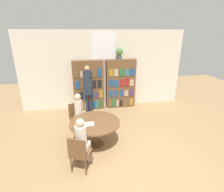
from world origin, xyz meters
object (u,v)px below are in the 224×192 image
object	(u,v)px
bookshelf_left	(89,85)
librarian_standing	(88,85)
reading_table	(95,125)
bookshelf_right	(121,84)
seated_reader_left	(79,112)
chair_left_side	(77,116)
seated_reader_right	(82,140)
chair_near_camera	(79,152)
flower_vase	(119,52)

from	to	relation	value
bookshelf_left	librarian_standing	world-z (taller)	bookshelf_left
reading_table	librarian_standing	xyz separation A→B (m)	(-0.06, 1.98, 0.52)
bookshelf_right	seated_reader_left	bearing A→B (deg)	-133.08
chair_left_side	seated_reader_left	size ratio (longest dim) A/B	0.71
chair_left_side	seated_reader_right	bearing A→B (deg)	65.93
reading_table	librarian_standing	distance (m)	2.05
bookshelf_left	librarian_standing	distance (m)	0.53
reading_table	seated_reader_right	size ratio (longest dim) A/B	1.07
seated_reader_right	librarian_standing	world-z (taller)	librarian_standing
seated_reader_right	chair_near_camera	bearing A→B (deg)	-90.00
seated_reader_left	seated_reader_right	world-z (taller)	seated_reader_left
seated_reader_right	bookshelf_right	bearing A→B (deg)	88.43
reading_table	seated_reader_right	world-z (taller)	seated_reader_right
seated_reader_left	seated_reader_right	xyz separation A→B (m)	(0.05, -1.45, -0.00)
flower_vase	reading_table	distance (m)	3.18
bookshelf_right	seated_reader_left	world-z (taller)	bookshelf_right
librarian_standing	seated_reader_left	bearing A→B (deg)	-104.97
chair_near_camera	bookshelf_left	bearing A→B (deg)	108.07
seated_reader_left	librarian_standing	size ratio (longest dim) A/B	0.68
seated_reader_left	librarian_standing	world-z (taller)	librarian_standing
flower_vase	chair_left_side	world-z (taller)	flower_vase
reading_table	seated_reader_left	size ratio (longest dim) A/B	1.06
bookshelf_left	seated_reader_left	xyz separation A→B (m)	(-0.38, -1.77, -0.27)
chair_left_side	librarian_standing	size ratio (longest dim) A/B	0.48
seated_reader_left	librarian_standing	bearing A→B (deg)	-134.07
flower_vase	reading_table	world-z (taller)	flower_vase
flower_vase	seated_reader_right	world-z (taller)	flower_vase
chair_near_camera	seated_reader_left	size ratio (longest dim) A/B	0.71
bookshelf_right	librarian_standing	distance (m)	1.42
bookshelf_right	reading_table	size ratio (longest dim) A/B	1.46
bookshelf_left	flower_vase	world-z (taller)	flower_vase
chair_near_camera	seated_reader_right	bearing A→B (deg)	90.00
chair_near_camera	seated_reader_right	size ratio (longest dim) A/B	0.72
bookshelf_right	librarian_standing	world-z (taller)	bookshelf_right
chair_near_camera	librarian_standing	world-z (taller)	librarian_standing
bookshelf_right	seated_reader_left	size ratio (longest dim) A/B	1.55
bookshelf_left	chair_near_camera	bearing A→B (deg)	-96.83
seated_reader_right	librarian_standing	size ratio (longest dim) A/B	0.68
flower_vase	chair_left_side	size ratio (longest dim) A/B	0.48
bookshelf_right	reading_table	distance (m)	2.81
bookshelf_left	chair_near_camera	world-z (taller)	bookshelf_left
flower_vase	chair_left_side	bearing A→B (deg)	-136.22
flower_vase	seated_reader_right	size ratio (longest dim) A/B	0.34
bookshelf_left	seated_reader_right	world-z (taller)	bookshelf_left
seated_reader_right	librarian_standing	xyz separation A→B (m)	(0.29, 2.72, 0.43)
flower_vase	chair_left_side	xyz separation A→B (m)	(-1.68, -1.61, -1.70)
reading_table	seated_reader_left	xyz separation A→B (m)	(-0.40, 0.71, 0.09)
bookshelf_right	chair_near_camera	distance (m)	3.81
flower_vase	chair_left_side	distance (m)	2.88
librarian_standing	seated_reader_right	bearing A→B (deg)	-96.04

